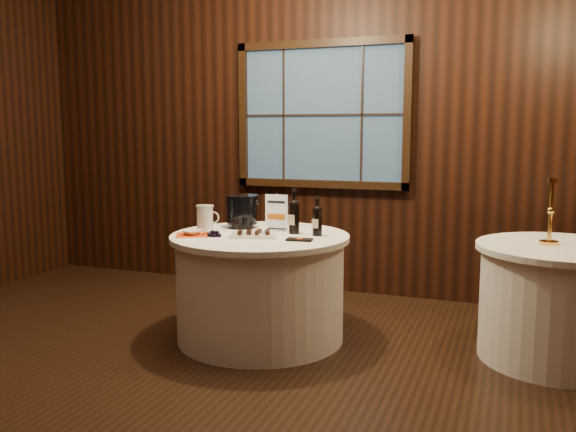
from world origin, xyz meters
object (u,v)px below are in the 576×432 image
at_px(main_table, 260,287).
at_px(chocolate_box, 299,240).
at_px(chocolate_plate, 254,234).
at_px(cracker_bowl, 192,232).
at_px(ice_bucket, 242,211).
at_px(glass_pitcher, 205,218).
at_px(brass_candlestick, 550,221).
at_px(sign_stand, 277,218).
at_px(port_bottle_left, 294,214).
at_px(port_bottle_right, 317,219).
at_px(grape_bunch, 215,234).
at_px(side_table, 559,303).

xyz_separation_m(main_table, chocolate_box, (0.35, -0.13, 0.39)).
height_order(chocolate_plate, cracker_bowl, chocolate_plate).
xyz_separation_m(main_table, ice_bucket, (-0.25, 0.23, 0.51)).
relative_size(chocolate_plate, glass_pitcher, 1.96).
bearing_deg(cracker_bowl, brass_candlestick, 12.13).
relative_size(main_table, sign_stand, 4.58).
relative_size(main_table, glass_pitcher, 6.78).
distance_m(sign_stand, brass_candlestick, 1.87).
xyz_separation_m(main_table, port_bottle_left, (0.21, 0.13, 0.52)).
bearing_deg(chocolate_plate, port_bottle_right, 25.75).
bearing_deg(port_bottle_right, chocolate_box, -93.07).
height_order(port_bottle_left, brass_candlestick, brass_candlestick).
height_order(sign_stand, grape_bunch, sign_stand).
distance_m(chocolate_plate, chocolate_box, 0.36).
relative_size(port_bottle_left, ice_bucket, 1.30).
xyz_separation_m(side_table, grape_bunch, (-2.26, -0.49, 0.40)).
bearing_deg(glass_pitcher, port_bottle_right, -9.31).
height_order(ice_bucket, glass_pitcher, ice_bucket).
xyz_separation_m(main_table, chocolate_plate, (-0.01, -0.10, 0.40)).
xyz_separation_m(chocolate_plate, chocolate_box, (0.35, -0.04, -0.01)).
bearing_deg(cracker_bowl, side_table, 11.43).
height_order(side_table, brass_candlestick, brass_candlestick).
xyz_separation_m(side_table, sign_stand, (-1.95, -0.10, 0.48)).
bearing_deg(grape_bunch, main_table, 36.28).
xyz_separation_m(chocolate_plate, grape_bunch, (-0.26, -0.10, 0.00)).
bearing_deg(main_table, cracker_bowl, -156.28).
bearing_deg(chocolate_plate, port_bottle_left, 45.32).
relative_size(ice_bucket, chocolate_plate, 0.68).
xyz_separation_m(chocolate_plate, cracker_bowl, (-0.43, -0.10, 0.00)).
relative_size(main_table, chocolate_box, 7.34).
bearing_deg(sign_stand, grape_bunch, -129.90).
height_order(sign_stand, chocolate_plate, sign_stand).
height_order(ice_bucket, cracker_bowl, ice_bucket).
bearing_deg(ice_bucket, chocolate_box, -31.69).
relative_size(ice_bucket, glass_pitcher, 1.33).
bearing_deg(side_table, port_bottle_left, -174.46).
bearing_deg(grape_bunch, glass_pitcher, 131.38).
bearing_deg(side_table, brass_candlestick, 170.58).
relative_size(ice_bucket, chocolate_box, 1.43).
height_order(port_bottle_right, glass_pitcher, port_bottle_right).
distance_m(chocolate_box, cracker_bowl, 0.79).
bearing_deg(port_bottle_right, glass_pitcher, -165.49).
bearing_deg(port_bottle_left, chocolate_plate, -121.01).
xyz_separation_m(sign_stand, chocolate_box, (0.30, -0.33, -0.09)).
bearing_deg(sign_stand, main_table, -105.78).
bearing_deg(chocolate_plate, cracker_bowl, -167.42).
height_order(grape_bunch, glass_pitcher, glass_pitcher).
height_order(chocolate_box, cracker_bowl, cracker_bowl).
xyz_separation_m(sign_stand, cracker_bowl, (-0.49, -0.39, -0.07)).
bearing_deg(port_bottle_left, glass_pitcher, -157.43).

